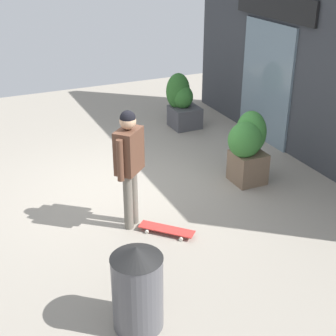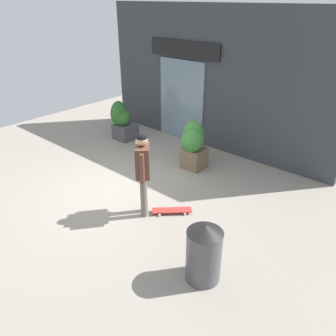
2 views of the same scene
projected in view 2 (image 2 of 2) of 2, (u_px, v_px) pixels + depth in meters
name	position (u px, v px, depth m)	size (l,w,h in m)	color
ground_plane	(120.00, 190.00, 7.53)	(12.00, 12.00, 0.00)	gray
building_facade	(211.00, 81.00, 9.01)	(7.13, 0.31, 3.76)	#383A3F
skateboarder	(143.00, 166.00, 6.26)	(0.48, 0.49, 1.74)	#666056
skateboard	(172.00, 210.00, 6.72)	(0.70, 0.69, 0.08)	red
planter_box_left	(122.00, 121.00, 10.02)	(0.64, 0.66, 1.16)	#47474C
planter_box_right	(193.00, 143.00, 8.23)	(0.65, 0.73, 1.20)	brown
trash_bin	(204.00, 252.00, 4.99)	(0.55, 0.55, 1.00)	#4C4C51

